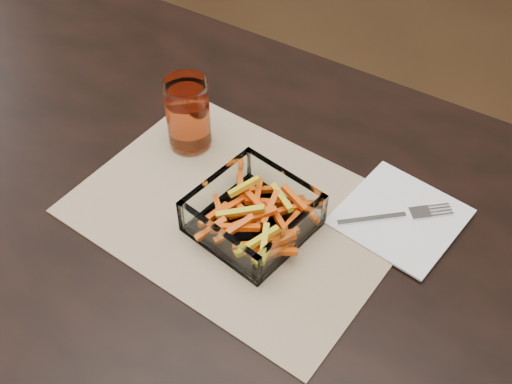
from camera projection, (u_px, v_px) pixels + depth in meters
dining_table at (182, 251)px, 0.99m from camera, size 1.60×0.90×0.75m
placemat at (239, 211)px, 0.93m from camera, size 0.47×0.36×0.00m
glass_bowl at (253, 216)px, 0.89m from camera, size 0.17×0.17×0.06m
tumbler at (188, 116)px, 0.98m from camera, size 0.07×0.07×0.12m
napkin at (400, 217)px, 0.92m from camera, size 0.18×0.18×0.00m
fork at (399, 215)px, 0.91m from camera, size 0.14×0.12×0.00m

